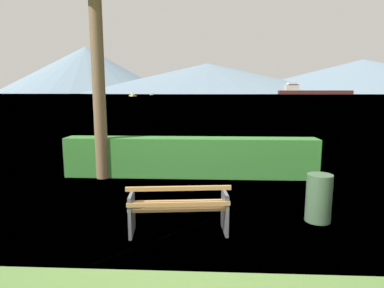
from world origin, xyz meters
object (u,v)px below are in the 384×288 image
(park_bench, at_px, (179,209))
(trash_bin, at_px, (319,198))
(cargo_ship_large, at_px, (309,91))
(sailboat_mid, at_px, (133,95))
(fishing_boat_near, at_px, (152,94))

(park_bench, xyz_separation_m, trash_bin, (2.42, 0.63, 0.00))
(cargo_ship_large, bearing_deg, sailboat_mid, -131.57)
(trash_bin, bearing_deg, park_bench, -165.38)
(park_bench, relative_size, trash_bin, 1.93)
(trash_bin, height_order, sailboat_mid, sailboat_mid)
(park_bench, xyz_separation_m, sailboat_mid, (-38.47, 161.69, 0.11))
(fishing_boat_near, height_order, sailboat_mid, fishing_boat_near)
(trash_bin, distance_m, sailboat_mid, 166.17)
(park_bench, height_order, trash_bin, park_bench)
(park_bench, bearing_deg, sailboat_mid, 103.38)
(park_bench, distance_m, cargo_ship_large, 331.37)
(park_bench, height_order, cargo_ship_large, cargo_ship_large)
(park_bench, xyz_separation_m, fishing_boat_near, (-43.45, 247.43, 0.34))
(trash_bin, relative_size, cargo_ship_large, 0.01)
(park_bench, relative_size, fishing_boat_near, 0.26)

